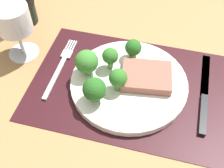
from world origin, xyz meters
The scene contains 12 objects.
ground_plane centered at (0.00, 0.00, -1.50)cm, with size 140.00×110.00×3.00cm, color #996D42.
placemat centered at (0.00, 0.00, 0.15)cm, with size 43.74×30.15×0.30cm, color black.
plate centered at (0.00, 0.00, 1.10)cm, with size 26.00×26.00×1.60cm, color silver.
steak centered at (3.56, 1.40, 2.93)cm, with size 10.77×8.56×2.06cm, color #8C5647.
broccoli_near_fork centered at (-5.82, -6.74, 5.43)cm, with size 4.87×4.87×6.02cm.
broccoli_front_edge centered at (-5.05, 2.93, 5.45)cm, with size 3.64×3.64×5.55cm.
broccoli_back_left centered at (-9.57, 0.29, 5.53)cm, with size 5.19×5.19×6.31cm.
broccoli_center centered at (-0.75, 7.35, 4.91)cm, with size 3.83×3.83×5.13cm.
broccoli_near_steak centered at (-1.91, -2.65, 5.31)cm, with size 3.90×3.90×5.55cm.
fork centered at (-16.90, 1.42, 0.55)cm, with size 2.40×19.20×0.50cm.
knife centered at (16.63, 0.53, 0.60)cm, with size 1.80×23.00×0.80cm.
wine_glass centered at (-27.64, 3.99, 9.58)cm, with size 7.94×7.94×13.50cm.
Camera 1 is at (6.21, -39.44, 50.10)cm, focal length 45.35 mm.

